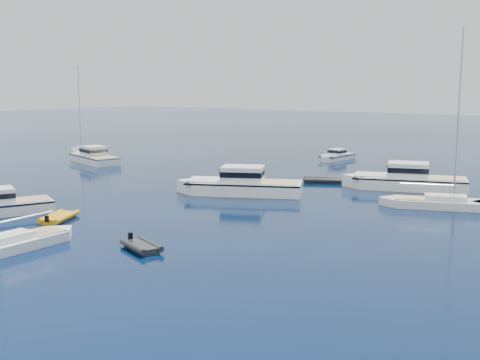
{
  "coord_description": "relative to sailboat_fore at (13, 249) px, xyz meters",
  "views": [
    {
      "loc": [
        29.07,
        -11.23,
        9.68
      ],
      "look_at": [
        0.16,
        26.01,
        2.2
      ],
      "focal_mm": 43.86,
      "sensor_mm": 36.0,
      "label": 1
    }
  ],
  "objects": [
    {
      "name": "motor_cruiser_centre",
      "position": [
        -0.63,
        23.18,
        0.0
      ],
      "size": [
        12.79,
        9.26,
        3.27
      ],
      "primitive_type": null,
      "rotation": [
        0.0,
        0.0,
        2.06
      ],
      "color": "white",
      "rests_on": "ground"
    },
    {
      "name": "motor_cruiser_distant",
      "position": [
        10.27,
        35.01,
        0.0
      ],
      "size": [
        13.04,
        8.14,
        3.28
      ],
      "primitive_type": null,
      "rotation": [
        0.0,
        0.0,
        1.95
      ],
      "color": "white",
      "rests_on": "ground"
    },
    {
      "name": "motor_cruiser_far_l",
      "position": [
        -29.35,
        29.12,
        0.0
      ],
      "size": [
        11.14,
        5.81,
        2.8
      ],
      "primitive_type": null,
      "rotation": [
        0.0,
        0.0,
        1.32
      ],
      "color": "silver",
      "rests_on": "ground"
    },
    {
      "name": "tender_grey_near",
      "position": [
        6.21,
        4.68,
        0.0
      ],
      "size": [
        3.57,
        2.67,
        0.95
      ],
      "primitive_type": null,
      "rotation": [
        0.0,
        0.0,
        4.4
      ],
      "color": "black",
      "rests_on": "ground"
    },
    {
      "name": "tender_grey_far",
      "position": [
        2.07,
        33.64,
        0.0
      ],
      "size": [
        4.76,
        4.0,
        0.95
      ],
      "primitive_type": null,
      "rotation": [
        0.0,
        0.0,
        2.08
      ],
      "color": "black",
      "rests_on": "ground"
    },
    {
      "name": "motor_cruiser_horizon",
      "position": [
        -5.97,
        51.24,
        0.0
      ],
      "size": [
        2.54,
        7.33,
        1.9
      ],
      "primitive_type": null,
      "rotation": [
        0.0,
        0.0,
        3.1
      ],
      "color": "white",
      "rests_on": "ground"
    },
    {
      "name": "sailboat_centre",
      "position": [
        16.06,
        28.16,
        0.0
      ],
      "size": [
        10.34,
        6.32,
        14.87
      ],
      "primitive_type": null,
      "rotation": [
        0.0,
        0.0,
        5.11
      ],
      "color": "silver",
      "rests_on": "ground"
    },
    {
      "name": "sailboat_far_l",
      "position": [
        -38.78,
        34.61,
        0.0
      ],
      "size": [
        9.14,
        6.26,
        13.34
      ],
      "primitive_type": null,
      "rotation": [
        0.0,
        0.0,
        1.09
      ],
      "color": "silver",
      "rests_on": "ground"
    },
    {
      "name": "sailboat_fore",
      "position": [
        0.0,
        0.0,
        0.0
      ],
      "size": [
        3.1,
        9.54,
        13.8
      ],
      "primitive_type": null,
      "rotation": [
        0.0,
        0.0,
        3.21
      ],
      "color": "white",
      "rests_on": "ground"
    },
    {
      "name": "tender_yellow",
      "position": [
        -4.54,
        6.45,
        0.0
      ],
      "size": [
        3.46,
        4.13,
        0.95
      ],
      "primitive_type": null,
      "rotation": [
        0.0,
        0.0,
        0.49
      ],
      "color": "orange",
      "rests_on": "ground"
    }
  ]
}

